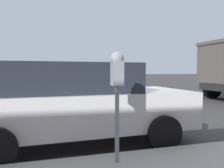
{
  "coord_description": "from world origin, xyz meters",
  "views": [
    {
      "loc": [
        -5.42,
        1.51,
        1.41
      ],
      "look_at": [
        -2.36,
        0.63,
        1.23
      ],
      "focal_mm": 35.0,
      "sensor_mm": 36.0,
      "label": 1
    }
  ],
  "objects": [
    {
      "name": "parking_meter",
      "position": [
        -2.54,
        0.61,
        1.32
      ],
      "size": [
        0.21,
        0.19,
        1.55
      ],
      "color": "gray",
      "rests_on": "sidewalk"
    },
    {
      "name": "car_white",
      "position": [
        -1.13,
        0.99,
        0.82
      ],
      "size": [
        2.08,
        4.41,
        1.58
      ],
      "rotation": [
        0.0,
        0.0,
        3.17
      ],
      "color": "silver",
      "rests_on": "ground_plane"
    },
    {
      "name": "ground_plane",
      "position": [
        0.0,
        0.0,
        0.0
      ],
      "size": [
        220.0,
        220.0,
        0.0
      ],
      "primitive_type": "plane",
      "color": "#3D3A3A"
    }
  ]
}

